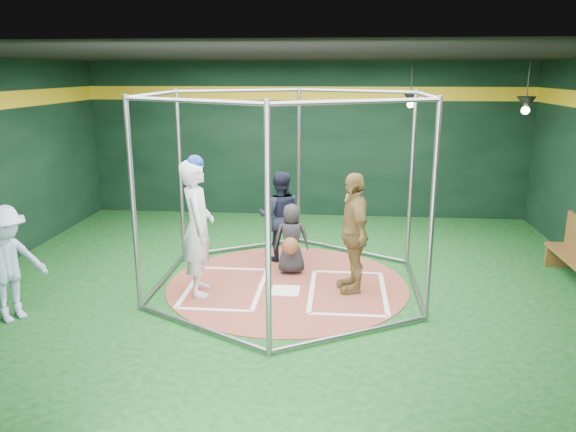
{
  "coord_description": "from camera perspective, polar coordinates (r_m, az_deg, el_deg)",
  "views": [
    {
      "loc": [
        0.79,
        -8.31,
        3.29
      ],
      "look_at": [
        0.0,
        0.1,
        1.1
      ],
      "focal_mm": 35.0,
      "sensor_mm": 36.0,
      "label": 1
    }
  ],
  "objects": [
    {
      "name": "room_shell",
      "position": [
        8.5,
        -0.06,
        4.12
      ],
      "size": [
        10.1,
        9.1,
        3.53
      ],
      "color": "#0D3A12",
      "rests_on": "ground"
    },
    {
      "name": "clay_disc",
      "position": [
        8.97,
        -0.06,
        -6.94
      ],
      "size": [
        3.8,
        3.8,
        0.01
      ],
      "primitive_type": "cylinder",
      "color": "brown",
      "rests_on": "ground"
    },
    {
      "name": "home_plate",
      "position": [
        8.69,
        -0.25,
        -7.59
      ],
      "size": [
        0.43,
        0.43,
        0.01
      ],
      "primitive_type": "cube",
      "color": "white",
      "rests_on": "clay_disc"
    },
    {
      "name": "batter_box_left",
      "position": [
        8.87,
        -6.38,
        -7.21
      ],
      "size": [
        1.17,
        1.77,
        0.01
      ],
      "color": "white",
      "rests_on": "clay_disc"
    },
    {
      "name": "batter_box_right",
      "position": [
        8.7,
        6.08,
        -7.65
      ],
      "size": [
        1.17,
        1.77,
        0.01
      ],
      "color": "white",
      "rests_on": "clay_disc"
    },
    {
      "name": "batting_cage",
      "position": [
        8.54,
        -0.06,
        2.43
      ],
      "size": [
        4.05,
        4.67,
        3.0
      ],
      "color": "gray",
      "rests_on": "ground"
    },
    {
      "name": "pendant_lamp_near",
      "position": [
        12.01,
        12.36,
        11.59
      ],
      "size": [
        0.34,
        0.34,
        0.9
      ],
      "color": "black",
      "rests_on": "room_shell"
    },
    {
      "name": "pendant_lamp_far",
      "position": [
        10.81,
        23.04,
        10.49
      ],
      "size": [
        0.34,
        0.34,
        0.9
      ],
      "color": "black",
      "rests_on": "room_shell"
    },
    {
      "name": "batter_figure",
      "position": [
        8.42,
        -9.18,
        -1.06
      ],
      "size": [
        0.66,
        0.84,
        2.11
      ],
      "color": "silver",
      "rests_on": "clay_disc"
    },
    {
      "name": "visitor_leopard",
      "position": [
        8.51,
        6.67,
        -1.67
      ],
      "size": [
        0.67,
        1.15,
        1.83
      ],
      "primitive_type": "imported",
      "rotation": [
        0.0,
        0.0,
        -1.35
      ],
      "color": "#A88948",
      "rests_on": "clay_disc"
    },
    {
      "name": "catcher_figure",
      "position": [
        9.27,
        0.34,
        -2.37
      ],
      "size": [
        0.6,
        0.6,
        1.17
      ],
      "color": "black",
      "rests_on": "clay_disc"
    },
    {
      "name": "umpire",
      "position": [
        9.87,
        -0.83,
        -0.02
      ],
      "size": [
        0.83,
        0.67,
        1.6
      ],
      "primitive_type": "imported",
      "rotation": [
        0.0,
        0.0,
        3.23
      ],
      "color": "black",
      "rests_on": "clay_disc"
    },
    {
      "name": "bystander_blue",
      "position": [
        8.38,
        -26.61,
        -4.37
      ],
      "size": [
        1.06,
        1.18,
        1.59
      ],
      "primitive_type": "imported",
      "rotation": [
        0.0,
        0.0,
        0.99
      ],
      "color": "#A3B9D8",
      "rests_on": "ground"
    }
  ]
}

